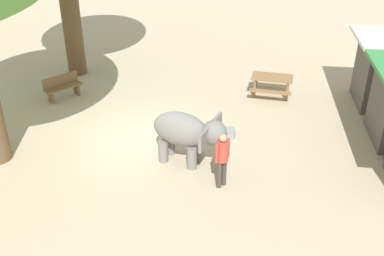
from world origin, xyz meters
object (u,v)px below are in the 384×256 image
person_handler (222,156)px  picnic_table_near (272,81)px  feed_bucket (230,133)px  elephant (188,133)px  wooden_bench (62,86)px

person_handler → picnic_table_near: bearing=-63.2°
picnic_table_near → feed_bucket: size_ratio=4.61×
elephant → feed_bucket: size_ratio=6.28×
wooden_bench → feed_bucket: size_ratio=3.65×
elephant → person_handler: 1.46m
feed_bucket → wooden_bench: bearing=-109.4°
picnic_table_near → feed_bucket: (3.29, -1.41, -0.43)m
wooden_bench → feed_bucket: (2.21, 6.30, -0.31)m
picnic_table_near → elephant: bearing=-111.2°
person_handler → feed_bucket: size_ratio=4.50×
person_handler → wooden_bench: person_handler is taller
elephant → picnic_table_near: elephant is taller
elephant → picnic_table_near: (-4.84, 2.56, -0.41)m
person_handler → picnic_table_near: 6.07m
wooden_bench → feed_bucket: 6.69m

